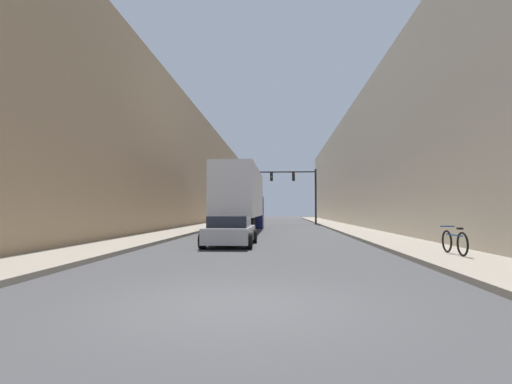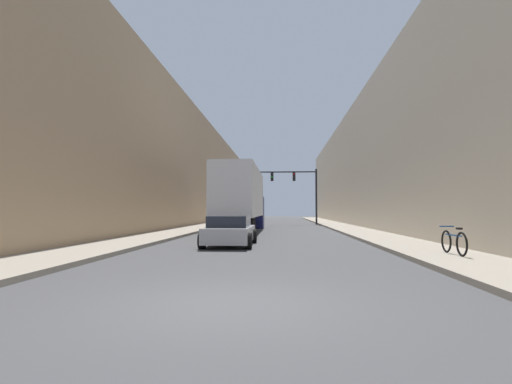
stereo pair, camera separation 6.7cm
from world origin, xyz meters
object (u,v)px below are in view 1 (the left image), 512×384
(sedan_car, at_px, (230,231))
(traffic_signal_gantry, at_px, (299,185))
(parked_bicycle, at_px, (454,242))
(semi_truck, at_px, (242,197))

(sedan_car, height_order, traffic_signal_gantry, traffic_signal_gantry)
(traffic_signal_gantry, distance_m, parked_bicycle, 30.10)
(traffic_signal_gantry, relative_size, parked_bicycle, 3.89)
(traffic_signal_gantry, height_order, parked_bicycle, traffic_signal_gantry)
(sedan_car, xyz_separation_m, parked_bicycle, (7.46, -4.24, -0.08))
(semi_truck, height_order, sedan_car, semi_truck)
(semi_truck, bearing_deg, parked_bicycle, -61.82)
(semi_truck, xyz_separation_m, traffic_signal_gantry, (4.61, 14.71, 1.73))
(semi_truck, relative_size, traffic_signal_gantry, 1.96)
(traffic_signal_gantry, bearing_deg, parked_bicycle, -83.44)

